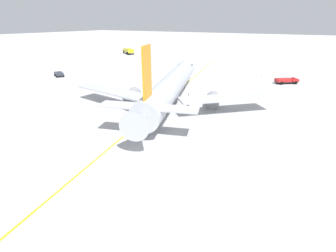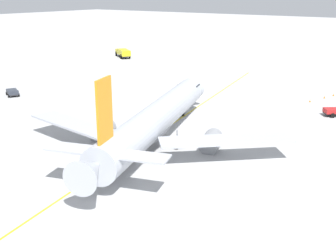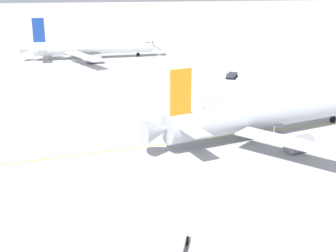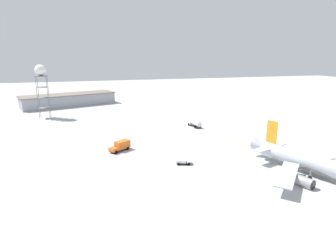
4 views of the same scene
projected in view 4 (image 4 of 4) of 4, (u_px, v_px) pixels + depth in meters
ground_plane at (318, 170)px, 73.59m from camera, size 600.00×600.00×0.00m
airliner_main at (323, 167)px, 67.58m from camera, size 40.64×34.73×11.97m
pushback_tug_truck at (183, 161)px, 77.50m from camera, size 3.57×4.68×1.30m
fuel_tanker_truck at (195, 123)px, 118.05m from camera, size 8.35×3.77×2.87m
catering_truck_truck at (121, 146)px, 88.33m from camera, size 6.03×7.34×3.10m
radar_tower at (41, 73)px, 130.17m from camera, size 5.42×5.42×25.72m
terminal_shed at (69, 100)px, 169.00m from camera, size 32.68×57.43×7.25m
taxiway_centreline at (309, 171)px, 72.78m from camera, size 119.85×24.51×0.01m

